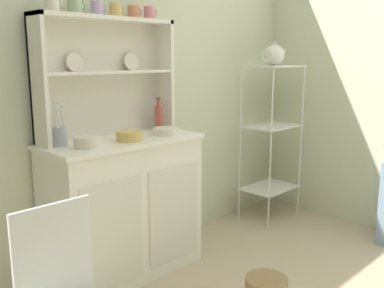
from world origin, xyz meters
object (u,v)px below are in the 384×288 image
Objects in this scene: cup_cream_0 at (52,4)px; hutch_shelf_unit at (104,68)px; bakers_rack at (272,127)px; bowl_mixing_large at (87,142)px; jam_bottle at (159,117)px; hutch_cabinet at (124,206)px; porcelain_teapot at (274,55)px; utensil_jar at (60,135)px.

hutch_shelf_unit is at bearing 6.95° from cup_cream_0.
bowl_mixing_large is at bearing -179.58° from bakers_rack.
hutch_shelf_unit is at bearing 167.99° from jam_bottle.
hutch_cabinet is 6.98× the size of bowl_mixing_large.
porcelain_teapot is (1.81, -0.18, -0.26)m from cup_cream_0.
bakers_rack is 5.78× the size of jam_bottle.
bowl_mixing_large is (-0.29, -0.24, -0.39)m from hutch_shelf_unit.
utensil_jar is at bearing 168.01° from hutch_cabinet.
jam_bottle is (0.70, -0.04, -0.67)m from cup_cream_0.
cup_cream_0 is at bearing 174.23° from bakers_rack.
jam_bottle is at bearing 0.71° from utensil_jar.
bowl_mixing_large is 1.82m from porcelain_teapot.
hutch_shelf_unit is at bearing 39.55° from bowl_mixing_large.
bowl_mixing_large is 0.55× the size of porcelain_teapot.
jam_bottle is at bearing 13.37° from hutch_cabinet.
bowl_mixing_large is (0.05, -0.20, -0.74)m from cup_cream_0.
hutch_shelf_unit is at bearing 171.33° from bakers_rack.
hutch_cabinet is 1.51m from bakers_rack.
utensil_jar is (-0.73, -0.01, -0.03)m from jam_bottle.
hutch_cabinet is 4.39× the size of jam_bottle.
jam_bottle is (0.36, 0.09, 0.52)m from hutch_cabinet.
hutch_shelf_unit reaches higher than bowl_mixing_large.
porcelain_teapot is (1.10, -0.15, 0.41)m from jam_bottle.
hutch_cabinet is at bearing 177.65° from bakers_rack.
jam_bottle is at bearing 172.44° from bakers_rack.
cup_cream_0 reaches higher than bakers_rack.
hutch_shelf_unit is 10.02× the size of cup_cream_0.
cup_cream_0 is 1.83m from porcelain_teapot.
porcelain_teapot reaches higher than hutch_cabinet.
hutch_cabinet is 0.64m from jam_bottle.
utensil_jar reaches higher than bowl_mixing_large.
hutch_cabinet is at bearing -166.63° from jam_bottle.
hutch_cabinet is 3.83× the size of porcelain_teapot.
bakers_rack is at bearing 0.42° from bowl_mixing_large.
hutch_cabinet is 3.95× the size of utensil_jar.
hutch_shelf_unit is at bearing 13.35° from utensil_jar.
bakers_rack is 14.18× the size of cup_cream_0.
hutch_cabinet is at bearing -11.99° from utensil_jar.
utensil_jar is (-1.83, 0.14, 0.14)m from bakers_rack.
jam_bottle reaches higher than hutch_cabinet.
hutch_cabinet is at bearing 177.64° from porcelain_teapot.
cup_cream_0 is 0.71m from utensil_jar.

